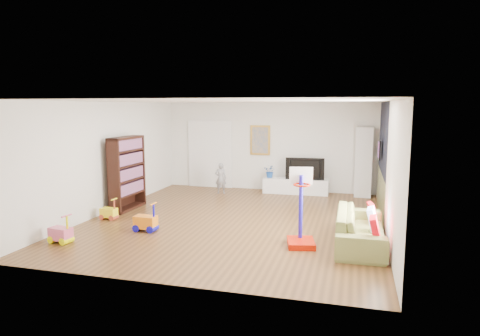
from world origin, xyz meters
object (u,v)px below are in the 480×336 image
(bookshelf, at_px, (127,173))
(basketball_hoop, at_px, (302,208))
(media_console, at_px, (296,186))
(sofa, at_px, (360,228))

(bookshelf, height_order, basketball_hoop, bookshelf)
(media_console, bearing_deg, bookshelf, -142.29)
(basketball_hoop, bearing_deg, bookshelf, 146.57)
(sofa, relative_size, basketball_hoop, 1.51)
(media_console, height_order, basketball_hoop, basketball_hoop)
(media_console, xyz_separation_m, sofa, (1.83, -4.46, 0.10))
(bookshelf, relative_size, basketball_hoop, 1.25)
(bookshelf, bearing_deg, sofa, -12.67)
(bookshelf, relative_size, sofa, 0.83)
(bookshelf, distance_m, basketball_hoop, 4.94)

